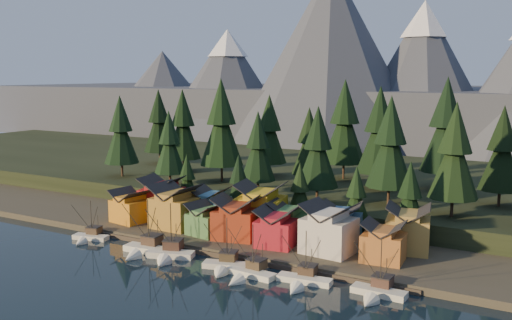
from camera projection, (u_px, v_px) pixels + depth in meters
The scene contains 45 objects.
ground at pixel (182, 282), 104.71m from camera, with size 500.00×500.00×0.00m, color black.
shore_strip at pixel (281, 227), 139.01m from camera, with size 400.00×50.00×1.50m, color #3D392C.
hillside at pixel (352, 184), 181.70m from camera, with size 420.00×100.00×6.00m, color black.
dock at pixel (230, 254), 118.83m from camera, with size 80.00×4.00×1.00m, color #4B3F36.
mountain_ridge at pixel (430, 97), 286.62m from camera, with size 560.00×190.00×90.00m.
boat_0 at pixel (88, 232), 130.25m from camera, with size 8.87×9.32×10.04m.
boat_1 at pixel (144, 242), 120.60m from camera, with size 10.75×11.58×12.76m.
boat_2 at pixel (169, 247), 117.24m from camera, with size 10.52×11.15×12.62m.
boat_3 at pixel (225, 259), 110.67m from camera, with size 9.89×10.37×11.14m.
boat_4 at pixel (248, 267), 106.31m from camera, with size 10.27×11.03×11.04m.
boat_5 at pixel (302, 275), 102.92m from camera, with size 10.58×11.37×10.71m.
boat_6 at pixel (377, 285), 97.09m from camera, with size 9.81×10.64×11.33m.
house_front_0 at pixel (130, 205), 140.72m from camera, with size 9.05×8.68×8.02m.
house_front_1 at pixel (176, 205), 135.50m from camera, with size 10.31×9.92×10.38m.
house_front_2 at pixel (206, 218), 129.64m from camera, with size 8.42×8.47×7.24m.
house_front_3 at pixel (236, 216), 126.63m from camera, with size 10.94×10.62×9.39m.
house_front_4 at pixel (276, 226), 121.07m from camera, with size 9.10×9.63×8.15m.
house_front_5 at pixel (329, 227), 116.03m from camera, with size 10.59×9.78×10.33m.
house_front_6 at pixel (383, 241), 111.03m from camera, with size 8.46×8.06×7.89m.
house_back_0 at pixel (162, 196), 145.19m from camera, with size 10.73×10.40×10.36m.
house_back_1 at pixel (211, 205), 138.75m from camera, with size 8.81×8.89×8.95m.
house_back_2 at pixel (261, 206), 132.57m from camera, with size 12.22×11.53×11.25m.
house_back_3 at pixel (288, 219), 126.71m from camera, with size 8.93×8.16×8.23m.
house_back_4 at pixel (341, 223), 121.86m from camera, with size 9.88×9.63×9.04m.
house_back_5 at pixel (408, 227), 117.11m from camera, with size 10.17×10.26×9.70m.
tree_hill_0 at pixel (121, 132), 176.66m from camera, with size 10.87×10.87×25.33m.
tree_hill_1 at pixel (183, 127), 184.44m from camera, with size 11.60×11.60×27.03m.
tree_hill_2 at pixel (169, 145), 162.82m from camera, with size 9.25×9.25×21.55m.
tree_hill_3 at pixel (221, 126), 167.53m from camera, with size 13.14×13.14×30.61m.
tree_hill_4 at pixel (269, 132), 176.95m from camera, with size 11.00×11.00×25.62m.
tree_hill_5 at pixel (258, 149), 150.85m from camera, with size 9.54×9.54×22.22m.
tree_hill_6 at pixel (309, 144), 159.82m from camera, with size 9.73×9.73×22.68m.
tree_hill_7 at pixel (318, 150), 140.20m from camera, with size 10.37×10.37×24.16m.
tree_hill_8 at pixel (380, 133), 156.59m from camera, with size 12.30×12.30×28.65m.
tree_hill_9 at pixel (390, 145), 138.22m from camera, with size 11.49×11.49×26.77m.
tree_hill_10 at pixel (446, 128), 155.47m from camera, with size 13.39×13.39×31.20m.
tree_hill_11 at pixel (455, 154), 126.20m from camera, with size 11.09×11.09×25.84m.
tree_hill_12 at pixel (502, 152), 136.18m from camera, with size 10.53×10.53×24.54m.
tree_hill_15 at pixel (345, 125), 171.87m from camera, with size 13.01×13.01×30.32m.
tree_hill_16 at pixel (159, 123), 201.86m from camera, with size 11.38×11.38×26.52m.
tree_shore_0 at pixel (187, 180), 151.27m from camera, with size 6.62×6.62×15.43m.
tree_shore_1 at pixel (239, 184), 143.40m from camera, with size 7.04×7.04×16.39m.
tree_shore_2 at pixel (300, 192), 135.18m from camera, with size 6.73×6.73×15.67m.
tree_shore_3 at pixel (356, 198), 128.34m from camera, with size 6.84×6.84×15.92m.
tree_shore_4 at pixel (410, 198), 122.33m from camera, with size 7.71×7.71×17.96m.
Camera 1 is at (61.20, -80.45, 37.86)m, focal length 40.00 mm.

